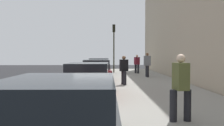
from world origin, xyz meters
The scene contains 12 objects.
ground_plane centered at (0.00, 0.00, 0.00)m, with size 56.00×56.00×0.00m, color black.
sidewalk centered at (0.00, -3.30, 0.07)m, with size 28.00×4.60×0.15m, color gray.
lane_stripe_centre centered at (0.00, 3.20, 0.00)m, with size 28.00×0.14×0.01m, color gold.
snow_bank_curb centered at (-1.52, -0.70, 0.11)m, with size 5.06×0.56×0.22m, color white.
parked_car_red centered at (-5.19, -0.03, 0.76)m, with size 4.40×1.99×1.51m.
parked_car_maroon centered at (0.59, -0.12, 0.76)m, with size 4.43×2.02×1.51m.
parked_car_black centered at (6.51, -0.15, 0.76)m, with size 4.47×2.02×1.51m.
pedestrian_grey_coat centered at (3.24, -3.85, 1.13)m, with size 0.60×0.50×1.83m.
pedestrian_olive_coat centered at (-9.27, -2.65, 1.07)m, with size 0.49×0.57×1.72m.
pedestrian_black_coat centered at (-1.53, -1.75, 1.02)m, with size 0.53×0.49×1.63m.
pedestrian_burgundy_coat centered at (6.95, -3.52, 1.04)m, with size 0.50×0.53×1.68m.
traffic_light_pole centered at (8.13, -1.48, 3.19)m, with size 0.35×0.26×4.51m.
Camera 1 is at (-15.59, -0.76, 1.86)m, focal length 40.30 mm.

